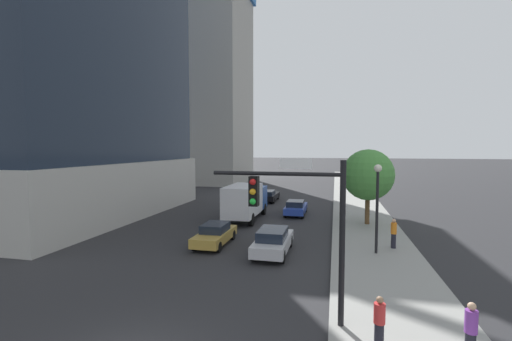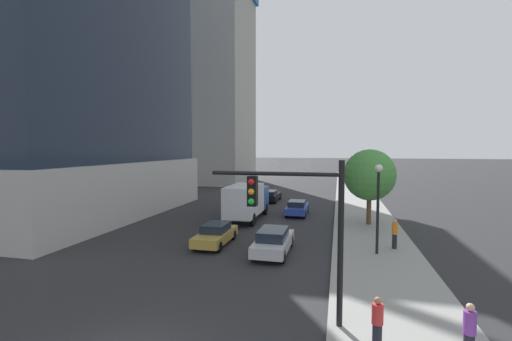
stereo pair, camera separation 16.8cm
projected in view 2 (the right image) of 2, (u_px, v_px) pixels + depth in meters
The scene contains 13 objects.
sidewalk at pixel (367, 226), 27.14m from camera, with size 4.98×120.00×0.15m, color gray.
construction_building at pixel (203, 73), 60.89m from camera, with size 16.70×14.43×44.53m.
traffic_light_pole at pixel (298, 211), 11.83m from camera, with size 4.60×0.48×5.66m.
street_lamp at pixel (378, 194), 19.56m from camera, with size 0.44×0.44×5.09m.
street_tree at pixel (370, 175), 27.12m from camera, with size 4.01×4.01×5.90m.
car_black at pixel (270, 196), 39.70m from camera, with size 1.80×4.67×1.36m.
car_silver at pixel (273, 241), 20.16m from camera, with size 1.82×4.67×1.49m.
car_blue at pixel (297, 208), 31.71m from camera, with size 1.76×4.35×1.37m.
car_gold at pixel (216, 234), 22.06m from camera, with size 1.72×4.28×1.36m.
box_truck at pixel (247, 200), 29.51m from camera, with size 2.34×7.06×3.06m.
pedestrian_purple_shirt at pixel (469, 332), 9.69m from camera, with size 0.34×0.34×1.71m.
pedestrian_red_shirt at pixel (377, 323), 10.33m from camera, with size 0.34×0.34×1.61m.
pedestrian_orange_shirt at pixel (395, 233), 20.70m from camera, with size 0.34×0.34×1.77m.
Camera 2 is at (5.77, -8.07, 6.19)m, focal length 24.35 mm.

